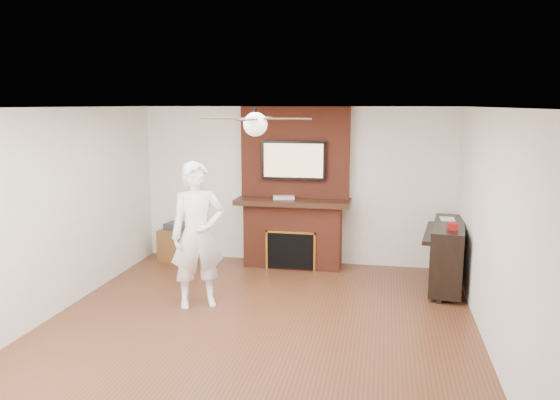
% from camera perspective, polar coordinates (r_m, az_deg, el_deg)
% --- Properties ---
extents(room_shell, '(5.36, 5.86, 2.86)m').
position_cam_1_polar(room_shell, '(6.08, -2.51, -2.22)').
color(room_shell, '#522A18').
rests_on(room_shell, ground).
extents(fireplace, '(1.78, 0.64, 2.50)m').
position_cam_1_polar(fireplace, '(8.58, 1.46, -0.36)').
color(fireplace, maroon).
rests_on(fireplace, ground).
extents(tv, '(1.00, 0.08, 0.60)m').
position_cam_1_polar(tv, '(8.44, 1.43, 4.17)').
color(tv, black).
rests_on(tv, fireplace).
extents(ceiling_fan, '(1.21, 1.21, 0.31)m').
position_cam_1_polar(ceiling_fan, '(5.95, -2.59, 8.02)').
color(ceiling_fan, black).
rests_on(ceiling_fan, room_shell).
extents(person, '(0.81, 0.72, 1.84)m').
position_cam_1_polar(person, '(6.90, -8.60, -3.66)').
color(person, white).
rests_on(person, ground).
extents(side_table, '(0.64, 0.64, 0.62)m').
position_cam_1_polar(side_table, '(9.17, -10.43, -4.40)').
color(side_table, brown).
rests_on(side_table, ground).
extents(piano, '(0.70, 1.45, 1.01)m').
position_cam_1_polar(piano, '(7.94, 17.06, -5.38)').
color(piano, black).
rests_on(piano, ground).
extents(cable_box, '(0.36, 0.25, 0.05)m').
position_cam_1_polar(cable_box, '(8.49, 0.39, 0.28)').
color(cable_box, silver).
rests_on(cable_box, fireplace).
extents(candle_orange, '(0.06, 0.06, 0.14)m').
position_cam_1_polar(candle_orange, '(8.57, 0.34, -6.74)').
color(candle_orange, '#C96C17').
rests_on(candle_orange, ground).
extents(candle_green, '(0.07, 0.07, 0.08)m').
position_cam_1_polar(candle_green, '(8.59, 0.53, -6.89)').
color(candle_green, '#457E32').
rests_on(candle_green, ground).
extents(candle_cream, '(0.08, 0.08, 0.10)m').
position_cam_1_polar(candle_cream, '(8.60, 2.35, -6.83)').
color(candle_cream, beige).
rests_on(candle_cream, ground).
extents(candle_blue, '(0.06, 0.06, 0.07)m').
position_cam_1_polar(candle_blue, '(8.55, 2.52, -7.03)').
color(candle_blue, teal).
rests_on(candle_blue, ground).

